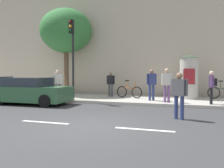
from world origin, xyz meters
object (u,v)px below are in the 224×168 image
Objects in this scene: street_tree at (66,31)px; pedestrian_with_backpack at (179,92)px; pedestrian_in_dark_shirt at (212,85)px; bicycle_upright at (223,92)px; pedestrian_with_bag at (152,82)px; pedestrian_in_red_top at (167,82)px; traffic_light at (72,47)px; bicycle_leaning at (129,92)px; pedestrian_in_light_jacket at (58,81)px; poster_column at (189,76)px; parked_car_red at (29,91)px; pedestrian_near_pole at (111,82)px.

street_tree reaches higher than pedestrian_with_backpack.
pedestrian_in_dark_shirt is 0.94× the size of bicycle_upright.
pedestrian_in_red_top is at bearing -33.20° from pedestrian_with_bag.
street_tree is at bearing 141.65° from pedestrian_with_backpack.
street_tree is 3.52× the size of pedestrian_with_bag.
traffic_light is 4.37m from bicycle_leaning.
pedestrian_in_light_jacket is 6.46m from pedestrian_in_red_top.
poster_column is 0.43× the size of street_tree.
parked_car_red is (-7.13, -1.85, -0.51)m from pedestrian_in_red_top.
pedestrian_near_pole is (3.60, -0.70, -3.60)m from street_tree.
pedestrian_in_red_top is at bearing -27.88° from pedestrian_near_pole.
street_tree is 10.54m from pedestrian_in_dark_shirt.
pedestrian_in_dark_shirt is at bearing -108.27° from bicycle_upright.
pedestrian_near_pole is 5.13m from parked_car_red.
traffic_light is at bearing -18.25° from pedestrian_in_light_jacket.
pedestrian_with_backpack is 3.91m from pedestrian_in_dark_shirt.
pedestrian_in_light_jacket is at bearing 161.75° from traffic_light.
street_tree is 11.20m from bicycle_upright.
pedestrian_in_light_jacket is 4.41m from bicycle_leaning.
bicycle_leaning is (-3.51, -0.68, -0.95)m from poster_column.
pedestrian_in_red_top is (-0.74, 3.72, 0.19)m from pedestrian_with_backpack.
pedestrian_in_red_top is (-2.17, 0.08, 0.09)m from pedestrian_in_dark_shirt.
street_tree is 7.65m from pedestrian_with_bag.
bicycle_upright is (3.05, 2.58, -0.67)m from pedestrian_in_red_top.
bicycle_leaning and bicycle_upright have the same top height.
pedestrian_with_bag is at bearing 6.41° from pedestrian_in_light_jacket.
bicycle_upright is at bearing 19.99° from traffic_light.
traffic_light is at bearing -122.04° from pedestrian_near_pole.
pedestrian_in_red_top reaches higher than parked_car_red.
pedestrian_in_light_jacket is 5.61m from pedestrian_with_bag.
bicycle_leaning is at bearing 35.60° from parked_car_red.
pedestrian_near_pole is at bearing -11.02° from street_tree.
pedestrian_in_red_top is at bearing 14.51° from parked_car_red.
bicycle_upright is (8.31, 3.02, -2.64)m from traffic_light.
pedestrian_with_backpack is 3.79m from pedestrian_in_red_top.
street_tree is 6.56m from bicycle_leaning.
pedestrian_with_bag is (-1.62, 4.29, 0.17)m from pedestrian_with_backpack.
bicycle_leaning is at bearing -169.24° from bicycle_upright.
street_tree is 3.74× the size of pedestrian_in_dark_shirt.
pedestrian_with_bag is 3.19m from pedestrian_near_pole.
street_tree is 3.45× the size of pedestrian_in_red_top.
street_tree is (-2.09, 3.13, 1.51)m from traffic_light.
pedestrian_with_backpack is 0.99× the size of pedestrian_in_light_jacket.
pedestrian_in_dark_shirt is 0.96× the size of bicycle_leaning.
traffic_light reaches higher than pedestrian_in_dark_shirt.
street_tree is at bearing 159.94° from pedestrian_in_red_top.
parked_car_red is at bearing -165.49° from pedestrian_in_red_top.
traffic_light is 2.65× the size of pedestrian_with_backpack.
pedestrian_near_pole is at bearing 48.45° from parked_car_red.
pedestrian_in_light_jacket is at bearing -72.06° from street_tree.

